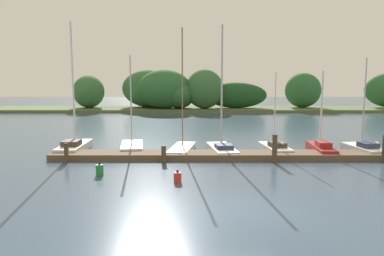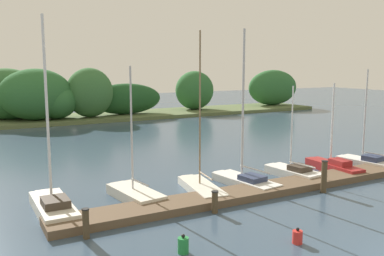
% 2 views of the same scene
% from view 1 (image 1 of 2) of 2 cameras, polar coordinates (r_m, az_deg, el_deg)
% --- Properties ---
extents(ground, '(160.00, 160.00, 0.00)m').
position_cam_1_polar(ground, '(14.23, 8.19, -12.12)').
color(ground, '#384C60').
extents(dock_pier, '(20.72, 1.80, 0.35)m').
position_cam_1_polar(dock_pier, '(22.65, 5.08, -4.12)').
color(dock_pier, brown).
rests_on(dock_pier, ground).
extents(far_shore, '(62.59, 8.23, 5.95)m').
position_cam_1_polar(far_shore, '(54.76, 2.44, 5.30)').
color(far_shore, '#56663D').
rests_on(far_shore, ground).
extents(sailboat_0, '(1.40, 4.49, 8.29)m').
position_cam_1_polar(sailboat_0, '(25.71, -17.30, -2.49)').
color(sailboat_0, silver).
rests_on(sailboat_0, ground).
extents(sailboat_1, '(1.84, 3.80, 6.22)m').
position_cam_1_polar(sailboat_1, '(25.03, -9.00, -2.76)').
color(sailboat_1, silver).
rests_on(sailboat_1, ground).
extents(sailboat_2, '(1.81, 4.31, 7.89)m').
position_cam_1_polar(sailboat_2, '(24.24, -1.38, -3.03)').
color(sailboat_2, silver).
rests_on(sailboat_2, ground).
extents(sailboat_3, '(1.87, 4.34, 8.06)m').
position_cam_1_polar(sailboat_3, '(24.13, 4.66, -2.85)').
color(sailboat_3, white).
rests_on(sailboat_3, ground).
extents(sailboat_4, '(1.63, 3.71, 5.12)m').
position_cam_1_polar(sailboat_4, '(24.79, 12.55, -2.95)').
color(sailboat_4, white).
rests_on(sailboat_4, ground).
extents(sailboat_5, '(1.25, 4.16, 5.22)m').
position_cam_1_polar(sailboat_5, '(25.34, 19.07, -2.82)').
color(sailboat_5, maroon).
rests_on(sailboat_5, ground).
extents(sailboat_6, '(1.81, 3.68, 6.02)m').
position_cam_1_polar(sailboat_6, '(26.23, 24.65, -2.83)').
color(sailboat_6, white).
rests_on(sailboat_6, ground).
extents(mooring_piling_0, '(0.28, 0.28, 1.13)m').
position_cam_1_polar(mooring_piling_0, '(22.39, -18.46, -3.60)').
color(mooring_piling_0, '#4C3D28').
rests_on(mooring_piling_0, ground).
extents(mooring_piling_1, '(0.30, 0.30, 0.96)m').
position_cam_1_polar(mooring_piling_1, '(21.36, -4.21, -3.98)').
color(mooring_piling_1, '#4C3D28').
rests_on(mooring_piling_1, ground).
extents(mooring_piling_2, '(0.32, 0.32, 1.61)m').
position_cam_1_polar(mooring_piling_2, '(21.67, 12.56, -3.11)').
color(mooring_piling_2, '#4C3D28').
rests_on(mooring_piling_2, ground).
extents(channel_buoy_0, '(0.36, 0.36, 0.59)m').
position_cam_1_polar(channel_buoy_0, '(17.43, -2.10, -7.48)').
color(channel_buoy_0, red).
rests_on(channel_buoy_0, ground).
extents(channel_buoy_1, '(0.37, 0.37, 0.67)m').
position_cam_1_polar(channel_buoy_1, '(19.16, -13.76, -6.19)').
color(channel_buoy_1, '#23843D').
rests_on(channel_buoy_1, ground).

